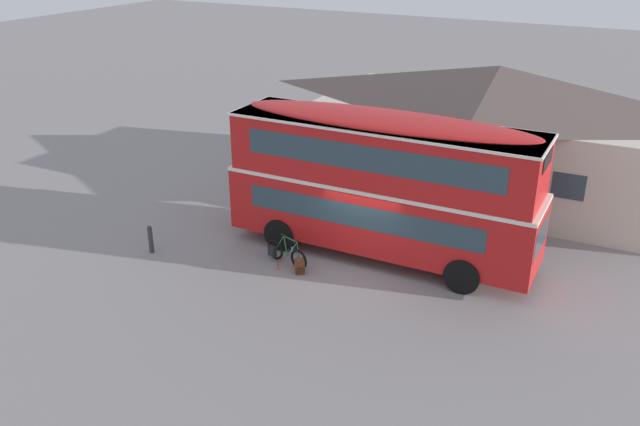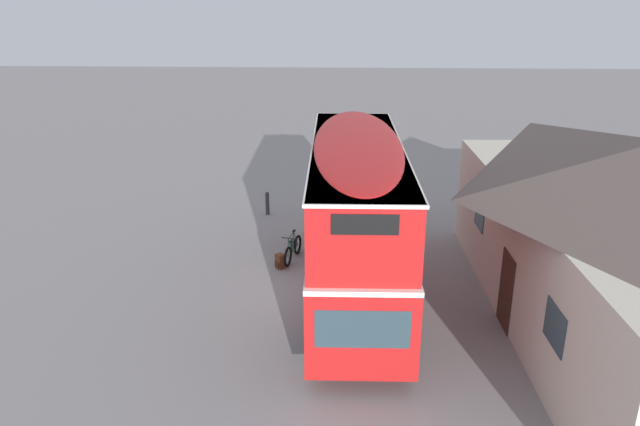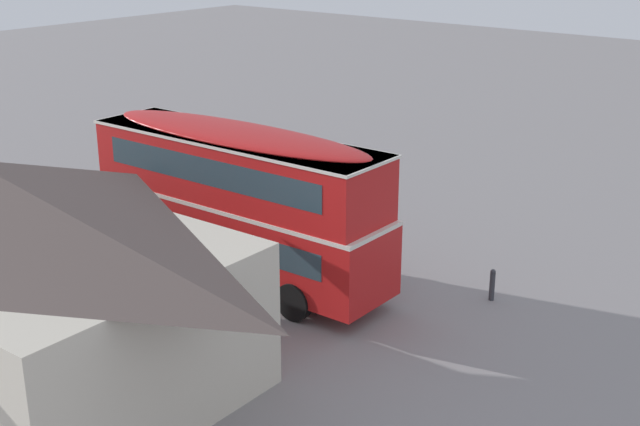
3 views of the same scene
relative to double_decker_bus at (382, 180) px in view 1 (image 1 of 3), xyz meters
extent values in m
plane|color=gray|center=(-0.13, -1.17, -2.64)|extent=(120.00, 120.00, 0.00)
cylinder|color=black|center=(3.10, 1.25, -2.09)|extent=(1.10, 0.30, 1.10)
cylinder|color=black|center=(3.15, -1.13, -2.09)|extent=(1.10, 0.30, 1.10)
cylinder|color=black|center=(-3.16, 1.13, -2.09)|extent=(1.10, 0.30, 1.10)
cylinder|color=black|center=(-3.11, -1.25, -2.09)|extent=(1.10, 0.30, 1.10)
cube|color=red|center=(-0.01, 0.00, -1.13)|extent=(10.14, 2.68, 2.10)
cube|color=white|center=(-0.01, 0.00, -0.05)|extent=(10.16, 2.70, 0.12)
cube|color=red|center=(-0.01, 0.00, 0.93)|extent=(9.84, 2.63, 1.90)
ellipsoid|color=red|center=(-0.01, 0.00, 1.96)|extent=(9.64, 2.57, 0.36)
cube|color=#2D424C|center=(5.02, 0.09, -0.88)|extent=(0.10, 2.05, 0.90)
cube|color=black|center=(4.89, 0.09, 1.46)|extent=(0.08, 1.38, 0.44)
cube|color=#2D424C|center=(-0.18, -1.24, -0.83)|extent=(7.88, 0.18, 0.76)
cube|color=#2D424C|center=(0.02, -1.21, 1.08)|extent=(8.28, 0.19, 0.80)
cube|color=#2D424C|center=(-0.23, 1.24, -0.83)|extent=(7.88, 0.18, 0.76)
cube|color=#2D424C|center=(-0.03, 1.21, 1.08)|extent=(8.28, 0.19, 0.80)
cube|color=white|center=(-0.01, 0.00, 1.84)|extent=(9.94, 2.71, 0.08)
torus|color=black|center=(-1.85, -2.17, -2.30)|extent=(0.68, 0.23, 0.68)
torus|color=black|center=(-2.88, -1.93, -2.30)|extent=(0.68, 0.23, 0.68)
cylinder|color=#B2B2B7|center=(-1.85, -2.17, -2.30)|extent=(0.07, 0.11, 0.05)
cylinder|color=#B2B2B7|center=(-2.88, -1.93, -2.30)|extent=(0.07, 0.11, 0.05)
cylinder|color=#2D6B38|center=(-2.13, -2.11, -2.04)|extent=(0.47, 0.14, 0.67)
cylinder|color=#2D6B38|center=(-2.19, -2.09, -1.70)|extent=(0.58, 0.17, 0.08)
cylinder|color=#2D6B38|center=(-2.41, -2.04, -2.02)|extent=(0.18, 0.08, 0.69)
cylinder|color=#2D6B38|center=(-2.61, -2.00, -2.33)|extent=(0.54, 0.15, 0.09)
cylinder|color=#2D6B38|center=(-2.68, -1.98, -1.99)|extent=(0.42, 0.12, 0.64)
cylinder|color=#2D6B38|center=(-1.88, -2.17, -2.01)|extent=(0.10, 0.05, 0.59)
cylinder|color=black|center=(-1.91, -2.16, -1.67)|extent=(0.13, 0.45, 0.03)
ellipsoid|color=black|center=(-2.50, -2.02, -1.65)|extent=(0.28, 0.16, 0.06)
cube|color=black|center=(-2.89, -2.09, -2.28)|extent=(0.30, 0.20, 0.32)
cylinder|color=#338CBF|center=(-2.13, -2.11, -2.04)|extent=(0.07, 0.07, 0.18)
cube|color=#592D19|center=(-1.68, -2.41, -2.40)|extent=(0.38, 0.37, 0.48)
ellipsoid|color=#592D19|center=(-1.68, -2.41, -2.16)|extent=(0.36, 0.35, 0.10)
cube|color=#3E2011|center=(-1.60, -2.52, -2.48)|extent=(0.19, 0.16, 0.17)
cylinder|color=black|center=(-1.70, -2.26, -2.40)|extent=(0.05, 0.05, 0.38)
cylinder|color=black|center=(-1.83, -2.36, -2.40)|extent=(0.05, 0.05, 0.38)
cylinder|color=#D84C33|center=(-2.42, -2.53, -2.55)|extent=(0.06, 0.06, 0.18)
cylinder|color=black|center=(-2.42, -2.53, -2.45)|extent=(0.04, 0.04, 0.03)
cube|color=beige|center=(1.64, 7.36, -0.85)|extent=(13.73, 7.05, 3.59)
pyramid|color=brown|center=(1.64, 7.36, 1.73)|extent=(14.14, 7.46, 1.56)
cube|color=#3D2319|center=(1.72, 3.99, -1.59)|extent=(1.10, 0.07, 2.10)
cube|color=#2D424C|center=(-1.67, 3.91, -0.67)|extent=(1.10, 0.07, 0.90)
cube|color=#2D424C|center=(5.12, 4.07, -0.67)|extent=(1.10, 0.07, 0.90)
cylinder|color=#333338|center=(-6.81, -3.48, -2.22)|extent=(0.16, 0.16, 0.85)
sphere|color=#333338|center=(-6.81, -3.48, -1.75)|extent=(0.16, 0.16, 0.16)
camera|label=1|loc=(7.57, -18.27, 7.50)|focal=37.13mm
camera|label=2|loc=(16.25, -0.33, 5.80)|focal=33.83mm
camera|label=3|loc=(-17.10, 17.29, 7.99)|focal=47.74mm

